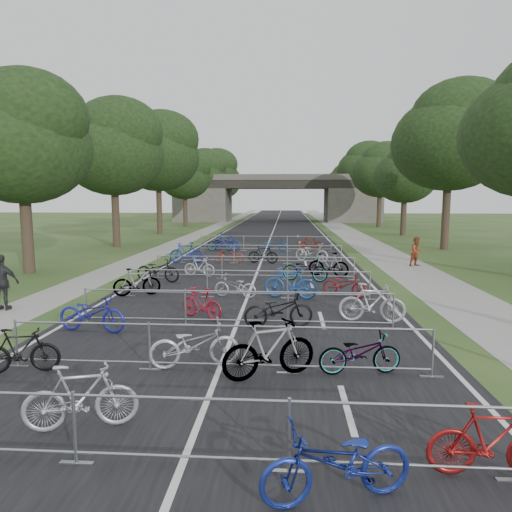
% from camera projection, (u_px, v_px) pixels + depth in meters
% --- Properties ---
extents(ground, '(200.00, 200.00, 0.00)m').
position_uv_depth(ground, '(181.00, 468.00, 6.50)').
color(ground, '#2C491F').
rests_on(ground, ground).
extents(road, '(11.00, 140.00, 0.01)m').
position_uv_depth(road, '(274.00, 228.00, 55.96)').
color(road, black).
rests_on(road, ground).
extents(sidewalk_right, '(3.00, 140.00, 0.01)m').
position_uv_depth(sidewalk_right, '(340.00, 228.00, 55.43)').
color(sidewalk_right, gray).
rests_on(sidewalk_right, ground).
extents(sidewalk_left, '(2.00, 140.00, 0.01)m').
position_uv_depth(sidewalk_left, '(214.00, 227.00, 56.45)').
color(sidewalk_left, gray).
rests_on(sidewalk_left, ground).
extents(lane_markings, '(0.12, 140.00, 0.00)m').
position_uv_depth(lane_markings, '(274.00, 228.00, 55.96)').
color(lane_markings, silver).
rests_on(lane_markings, ground).
extents(overpass_bridge, '(31.00, 8.00, 7.05)m').
position_uv_depth(overpass_bridge, '(277.00, 198.00, 70.34)').
color(overpass_bridge, '#4D4A44').
rests_on(overpass_bridge, ground).
extents(tree_left_0, '(6.72, 6.72, 10.25)m').
position_uv_depth(tree_left_0, '(22.00, 142.00, 22.16)').
color(tree_left_0, '#33261C').
rests_on(tree_left_0, ground).
extents(tree_left_1, '(7.56, 7.56, 11.53)m').
position_uv_depth(tree_left_1, '(114.00, 149.00, 33.92)').
color(tree_left_1, '#33261C').
rests_on(tree_left_1, ground).
extents(tree_right_1, '(8.18, 8.18, 12.47)m').
position_uv_depth(tree_right_1, '(452.00, 139.00, 32.23)').
color(tree_right_1, '#33261C').
rests_on(tree_right_1, ground).
extents(tree_left_2, '(8.40, 8.40, 12.81)m').
position_uv_depth(tree_left_2, '(159.00, 153.00, 45.69)').
color(tree_left_2, '#33261C').
rests_on(tree_left_2, ground).
extents(tree_right_2, '(6.16, 6.16, 9.39)m').
position_uv_depth(tree_right_2, '(406.00, 175.00, 44.35)').
color(tree_right_2, '#33261C').
rests_on(tree_right_2, ground).
extents(tree_left_3, '(6.72, 6.72, 10.25)m').
position_uv_depth(tree_left_3, '(185.00, 175.00, 57.77)').
color(tree_left_3, '#33261C').
rests_on(tree_left_3, ground).
extents(tree_right_3, '(7.17, 7.17, 10.93)m').
position_uv_depth(tree_right_3, '(381.00, 171.00, 56.10)').
color(tree_right_3, '#33261C').
rests_on(tree_right_3, ground).
extents(tree_left_4, '(7.56, 7.56, 11.53)m').
position_uv_depth(tree_left_4, '(202.00, 173.00, 69.54)').
color(tree_left_4, '#33261C').
rests_on(tree_left_4, ground).
extents(tree_right_4, '(8.18, 8.18, 12.47)m').
position_uv_depth(tree_right_4, '(365.00, 169.00, 67.84)').
color(tree_right_4, '#33261C').
rests_on(tree_right_4, ground).
extents(tree_left_5, '(8.40, 8.40, 12.81)m').
position_uv_depth(tree_left_5, '(215.00, 172.00, 81.30)').
color(tree_left_5, '#33261C').
rests_on(tree_left_5, ground).
extents(tree_right_5, '(6.16, 6.16, 9.39)m').
position_uv_depth(tree_right_5, '(353.00, 184.00, 79.97)').
color(tree_right_5, '#33261C').
rests_on(tree_right_5, ground).
extents(tree_left_6, '(6.72, 6.72, 10.25)m').
position_uv_depth(tree_left_6, '(224.00, 183.00, 93.39)').
color(tree_left_6, '#33261C').
rests_on(tree_left_6, ground).
extents(tree_right_6, '(7.17, 7.17, 10.93)m').
position_uv_depth(tree_right_6, '(345.00, 181.00, 91.71)').
color(tree_right_6, '#33261C').
rests_on(tree_right_6, ground).
extents(barrier_row_0, '(9.70, 0.08, 1.10)m').
position_uv_depth(barrier_row_0, '(180.00, 432.00, 6.42)').
color(barrier_row_0, '#93959A').
rests_on(barrier_row_0, ground).
extents(barrier_row_1, '(9.70, 0.08, 1.10)m').
position_uv_depth(barrier_row_1, '(218.00, 348.00, 9.99)').
color(barrier_row_1, '#93959A').
rests_on(barrier_row_1, ground).
extents(barrier_row_2, '(9.70, 0.08, 1.10)m').
position_uv_depth(barrier_row_2, '(236.00, 308.00, 13.55)').
color(barrier_row_2, '#93959A').
rests_on(barrier_row_2, ground).
extents(barrier_row_3, '(9.70, 0.08, 1.10)m').
position_uv_depth(barrier_row_3, '(247.00, 284.00, 17.31)').
color(barrier_row_3, '#93959A').
rests_on(barrier_row_3, ground).
extents(barrier_row_4, '(9.70, 0.08, 1.10)m').
position_uv_depth(barrier_row_4, '(254.00, 268.00, 21.26)').
color(barrier_row_4, '#93959A').
rests_on(barrier_row_4, ground).
extents(barrier_row_5, '(9.70, 0.08, 1.10)m').
position_uv_depth(barrier_row_5, '(261.00, 254.00, 26.21)').
color(barrier_row_5, '#93959A').
rests_on(barrier_row_5, ground).
extents(barrier_row_6, '(9.70, 0.08, 1.10)m').
position_uv_depth(barrier_row_6, '(265.00, 243.00, 32.15)').
color(barrier_row_6, '#93959A').
rests_on(barrier_row_6, ground).
extents(bike_1, '(1.93, 1.01, 1.12)m').
position_uv_depth(bike_1, '(81.00, 398.00, 7.50)').
color(bike_1, '#A5A5AD').
rests_on(bike_1, ground).
extents(bike_2, '(2.13, 1.26, 1.06)m').
position_uv_depth(bike_2, '(338.00, 464.00, 5.69)').
color(bike_2, navy).
rests_on(bike_2, ground).
extents(bike_3, '(1.76, 0.50, 1.06)m').
position_uv_depth(bike_3, '(492.00, 441.00, 6.22)').
color(bike_3, maroon).
rests_on(bike_3, ground).
extents(bike_4, '(1.73, 0.85, 1.00)m').
position_uv_depth(bike_4, '(20.00, 351.00, 9.92)').
color(bike_4, black).
rests_on(bike_4, ground).
extents(bike_5, '(2.14, 1.21, 1.07)m').
position_uv_depth(bike_5, '(195.00, 345.00, 10.26)').
color(bike_5, '#A8A7AF').
rests_on(bike_5, ground).
extents(bike_6, '(2.16, 1.41, 1.26)m').
position_uv_depth(bike_6, '(269.00, 349.00, 9.64)').
color(bike_6, '#93959A').
rests_on(bike_6, ground).
extents(bike_7, '(1.89, 0.92, 0.95)m').
position_uv_depth(bike_7, '(360.00, 353.00, 9.88)').
color(bike_7, '#93959A').
rests_on(bike_7, ground).
extents(bike_8, '(2.16, 1.05, 1.09)m').
position_uv_depth(bike_8, '(92.00, 313.00, 12.96)').
color(bike_8, '#1B1E95').
rests_on(bike_8, ground).
extents(bike_9, '(1.67, 1.31, 1.01)m').
position_uv_depth(bike_9, '(201.00, 303.00, 14.34)').
color(bike_9, maroon).
rests_on(bike_9, ground).
extents(bike_10, '(2.14, 1.10, 1.07)m').
position_uv_depth(bike_10, '(279.00, 310.00, 13.37)').
color(bike_10, black).
rests_on(bike_10, ground).
extents(bike_11, '(2.07, 0.78, 1.21)m').
position_uv_depth(bike_11, '(372.00, 303.00, 13.91)').
color(bike_11, '#ACABB3').
rests_on(bike_11, ground).
extents(bike_12, '(1.86, 1.13, 1.08)m').
position_uv_depth(bike_12, '(137.00, 282.00, 17.66)').
color(bike_12, '#93959A').
rests_on(bike_12, ground).
extents(bike_13, '(1.76, 0.95, 0.88)m').
position_uv_depth(bike_13, '(235.00, 286.00, 17.39)').
color(bike_13, '#A5A5AD').
rests_on(bike_13, ground).
extents(bike_14, '(2.09, 1.01, 1.21)m').
position_uv_depth(bike_14, '(290.00, 283.00, 17.17)').
color(bike_14, '#1C4C9C').
rests_on(bike_14, ground).
extents(bike_15, '(1.85, 1.37, 0.93)m').
position_uv_depth(bike_15, '(345.00, 285.00, 17.52)').
color(bike_15, maroon).
rests_on(bike_15, ground).
extents(bike_16, '(2.18, 1.13, 1.09)m').
position_uv_depth(bike_16, '(158.00, 270.00, 20.55)').
color(bike_16, black).
rests_on(bike_16, ground).
extents(bike_17, '(1.69, 0.89, 0.98)m').
position_uv_depth(bike_17, '(199.00, 267.00, 21.88)').
color(bike_17, '#B1B3B9').
rests_on(bike_17, ground).
extents(bike_18, '(2.19, 1.25, 1.09)m').
position_uv_depth(bike_18, '(305.00, 269.00, 20.73)').
color(bike_18, '#93959A').
rests_on(bike_18, ground).
extents(bike_19, '(2.03, 1.16, 1.18)m').
position_uv_depth(bike_19, '(328.00, 265.00, 21.86)').
color(bike_19, '#93959A').
rests_on(bike_19, ground).
extents(bike_20, '(2.02, 0.61, 1.20)m').
position_uv_depth(bike_20, '(187.00, 253.00, 26.42)').
color(bike_20, navy).
rests_on(bike_20, ground).
extents(bike_21, '(1.69, 0.60, 0.89)m').
position_uv_depth(bike_21, '(229.00, 255.00, 26.37)').
color(bike_21, maroon).
rests_on(bike_21, ground).
extents(bike_22, '(1.84, 0.89, 1.06)m').
position_uv_depth(bike_22, '(263.00, 254.00, 26.22)').
color(bike_22, black).
rests_on(bike_22, ground).
extents(bike_23, '(2.20, 1.67, 1.11)m').
position_uv_depth(bike_23, '(312.00, 252.00, 26.96)').
color(bike_23, '#B7B7BF').
rests_on(bike_23, ground).
extents(bike_24, '(1.98, 1.00, 0.99)m').
position_uv_depth(bike_24, '(221.00, 244.00, 32.37)').
color(bike_24, '#93959A').
rests_on(bike_24, ground).
extents(bike_25, '(2.12, 0.92, 1.23)m').
position_uv_depth(bike_25, '(226.00, 242.00, 32.28)').
color(bike_25, navy).
rests_on(bike_25, ground).
extents(bike_26, '(1.89, 0.72, 0.98)m').
position_uv_depth(bike_26, '(274.00, 245.00, 31.86)').
color(bike_26, navy).
rests_on(bike_26, ground).
extents(bike_27, '(1.80, 0.83, 1.04)m').
position_uv_depth(bike_27, '(310.00, 243.00, 32.36)').
color(bike_27, maroon).
rests_on(bike_27, ground).
extents(pedestrian_b, '(0.98, 0.90, 1.62)m').
position_uv_depth(pedestrian_b, '(417.00, 252.00, 25.18)').
color(pedestrian_b, '#993D21').
rests_on(pedestrian_b, ground).
extents(pedestrian_c, '(1.15, 0.54, 1.90)m').
position_uv_depth(pedestrian_c, '(2.00, 283.00, 15.38)').
color(pedestrian_c, '#272729').
rests_on(pedestrian_c, ground).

